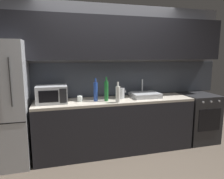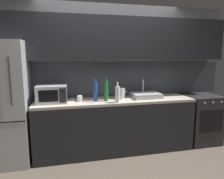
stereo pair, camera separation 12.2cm
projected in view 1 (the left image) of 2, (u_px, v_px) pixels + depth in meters
name	position (u px, v px, depth m)	size (l,w,h in m)	color
back_wall	(111.00, 60.00, 3.62)	(4.37, 0.44, 2.50)	slate
counter_run	(115.00, 125.00, 3.52)	(2.63, 0.60, 0.90)	black
refrigerator	(3.00, 105.00, 3.00)	(0.68, 0.69, 1.84)	#ADAFB5
oven_range	(198.00, 118.00, 3.94)	(0.60, 0.62, 0.90)	#232326
microwave	(52.00, 94.00, 3.17)	(0.46, 0.35, 0.27)	#A8AAAF
sink_basin	(145.00, 95.00, 3.61)	(0.48, 0.38, 0.30)	#ADAFB5
kettle	(120.00, 93.00, 3.51)	(0.19, 0.15, 0.20)	#B7BABF
wine_bottle_green	(106.00, 91.00, 3.30)	(0.07, 0.07, 0.39)	#1E6B2D
wine_bottle_blue	(96.00, 91.00, 3.29)	(0.07, 0.07, 0.37)	#234299
wine_bottle_white	(118.00, 94.00, 3.20)	(0.07, 0.07, 0.32)	silver
mug_clear	(80.00, 99.00, 3.28)	(0.08, 0.08, 0.09)	silver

